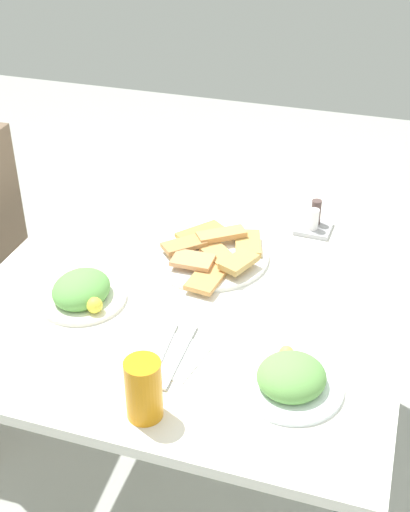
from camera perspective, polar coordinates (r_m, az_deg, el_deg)
ground_plane at (r=2.08m, az=-0.16°, el=-17.60°), size 6.00×6.00×0.00m
dining_table at (r=1.64m, az=-0.19°, el=-3.48°), size 1.08×0.95×0.70m
pide_platter at (r=1.64m, az=0.56°, el=0.16°), size 0.32×0.29×0.04m
salad_plate_greens at (r=1.30m, az=7.26°, el=-10.19°), size 0.20×0.20×0.07m
salad_plate_rice at (r=1.52m, az=-10.30°, el=-2.97°), size 0.20×0.20×0.07m
soda_can at (r=1.22m, az=-5.18°, el=-11.10°), size 0.08×0.08×0.12m
paper_napkin at (r=1.37m, az=-2.86°, el=-8.31°), size 0.14×0.14×0.00m
fork at (r=1.36m, az=-2.15°, el=-8.34°), size 0.20×0.02×0.00m
spoon at (r=1.37m, az=-3.58°, el=-8.03°), size 0.19×0.03×0.00m
condiment_caddy at (r=1.78m, az=9.16°, el=2.82°), size 0.09×0.09×0.08m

